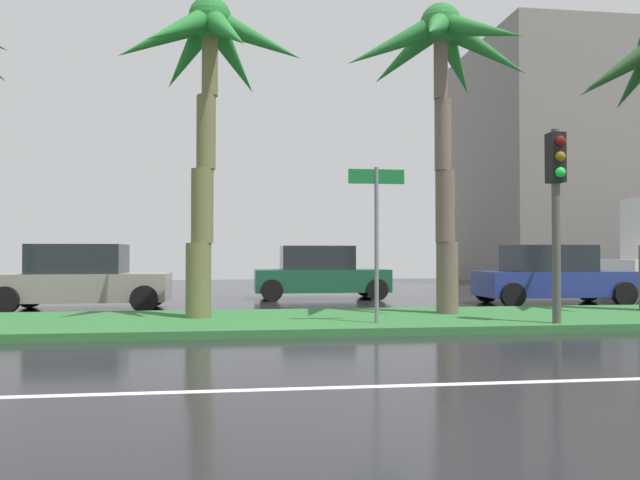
% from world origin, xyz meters
% --- Properties ---
extents(ground_plane, '(90.00, 42.00, 0.10)m').
position_xyz_m(ground_plane, '(0.00, 9.00, -0.05)').
color(ground_plane, black).
extents(near_lane_divider_stripe, '(81.00, 0.14, 0.01)m').
position_xyz_m(near_lane_divider_stripe, '(0.00, 2.00, 0.00)').
color(near_lane_divider_stripe, white).
rests_on(near_lane_divider_stripe, ground_plane).
extents(median_strip, '(85.50, 4.00, 0.15)m').
position_xyz_m(median_strip, '(0.00, 8.00, 0.07)').
color(median_strip, '#2D6B33').
rests_on(median_strip, ground_plane).
extents(palm_tree_centre_left, '(4.07, 3.63, 6.76)m').
position_xyz_m(palm_tree_centre_left, '(-2.45, 8.32, 5.36)').
color(palm_tree_centre_left, brown).
rests_on(palm_tree_centre_left, median_strip).
extents(palm_tree_centre, '(4.48, 4.29, 6.91)m').
position_xyz_m(palm_tree_centre, '(2.70, 8.39, 5.63)').
color(palm_tree_centre, brown).
rests_on(palm_tree_centre, median_strip).
extents(traffic_signal_median_right, '(0.28, 0.43, 3.72)m').
position_xyz_m(traffic_signal_median_right, '(4.25, 6.30, 2.71)').
color(traffic_signal_median_right, '#4C4C47').
rests_on(traffic_signal_median_right, median_strip).
extents(street_name_sign, '(1.10, 0.08, 3.00)m').
position_xyz_m(street_name_sign, '(0.85, 6.84, 2.08)').
color(street_name_sign, slate).
rests_on(street_name_sign, median_strip).
extents(car_in_traffic_leading, '(4.30, 2.02, 1.72)m').
position_xyz_m(car_in_traffic_leading, '(-5.83, 12.03, 0.83)').
color(car_in_traffic_leading, gray).
rests_on(car_in_traffic_leading, ground_plane).
extents(car_in_traffic_second, '(4.30, 2.02, 1.72)m').
position_xyz_m(car_in_traffic_second, '(0.83, 15.07, 0.83)').
color(car_in_traffic_second, '#195133').
rests_on(car_in_traffic_second, ground_plane).
extents(car_in_traffic_third, '(4.30, 2.02, 1.72)m').
position_xyz_m(car_in_traffic_third, '(7.24, 12.13, 0.83)').
color(car_in_traffic_third, navy).
rests_on(car_in_traffic_third, ground_plane).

